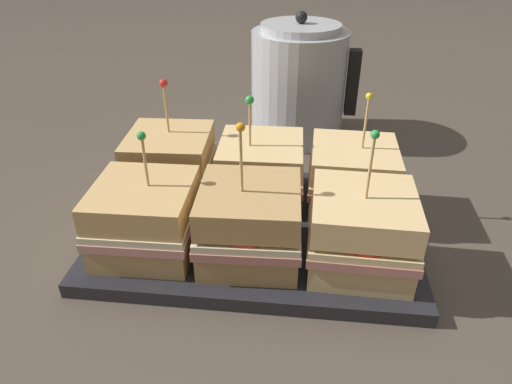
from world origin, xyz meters
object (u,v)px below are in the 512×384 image
at_px(sandwich_front_left, 146,218).
at_px(sandwich_back_right, 352,176).
at_px(kettle_steel, 299,84).
at_px(sandwich_front_right, 361,231).
at_px(sandwich_back_left, 171,164).
at_px(serving_platter, 256,228).
at_px(sandwich_front_center, 250,224).
at_px(sandwich_back_center, 259,171).

distance_m(sandwich_front_left, sandwich_back_right, 0.27).
bearing_deg(sandwich_front_left, kettle_steel, 67.00).
relative_size(sandwich_front_right, sandwich_back_left, 1.02).
xyz_separation_m(sandwich_front_right, sandwich_back_right, (-0.00, 0.13, -0.00)).
xyz_separation_m(sandwich_back_left, sandwich_back_right, (0.25, -0.00, -0.00)).
xyz_separation_m(sandwich_back_right, kettle_steel, (-0.08, 0.26, 0.04)).
xyz_separation_m(serving_platter, sandwich_front_center, (0.00, -0.06, 0.05)).
bearing_deg(serving_platter, sandwich_back_left, 152.91).
distance_m(sandwich_front_left, kettle_steel, 0.42).
height_order(sandwich_front_center, sandwich_back_center, sandwich_front_center).
bearing_deg(sandwich_front_right, serving_platter, 152.00).
bearing_deg(sandwich_front_center, sandwich_back_right, 45.58).
distance_m(sandwich_front_right, sandwich_back_center, 0.18).
distance_m(sandwich_back_center, kettle_steel, 0.26).
bearing_deg(sandwich_back_left, sandwich_front_right, -27.54).
bearing_deg(serving_platter, sandwich_front_center, -89.37).
height_order(sandwich_back_right, kettle_steel, kettle_steel).
xyz_separation_m(sandwich_front_center, sandwich_front_right, (0.12, -0.00, -0.00)).
height_order(sandwich_front_left, kettle_steel, kettle_steel).
bearing_deg(sandwich_back_right, sandwich_front_center, -134.42).
height_order(serving_platter, kettle_steel, kettle_steel).
relative_size(sandwich_front_left, sandwich_back_right, 0.94).
bearing_deg(serving_platter, kettle_steel, 82.55).
xyz_separation_m(sandwich_front_center, sandwich_back_right, (0.12, 0.12, -0.00)).
relative_size(serving_platter, sandwich_back_left, 2.46).
bearing_deg(sandwich_back_left, sandwich_back_center, -1.07).
xyz_separation_m(serving_platter, sandwich_back_right, (0.12, 0.06, 0.05)).
distance_m(sandwich_front_right, sandwich_back_right, 0.13).
relative_size(sandwich_front_center, sandwich_back_right, 1.06).
distance_m(sandwich_front_center, sandwich_back_center, 0.13).
relative_size(sandwich_back_right, kettle_steel, 0.71).
height_order(sandwich_front_left, sandwich_back_center, sandwich_back_center).
relative_size(serving_platter, sandwich_front_right, 2.41).
relative_size(sandwich_front_left, sandwich_front_right, 0.90).
xyz_separation_m(serving_platter, sandwich_back_left, (-0.13, 0.06, 0.05)).
distance_m(sandwich_front_left, sandwich_back_center, 0.17).
height_order(sandwich_back_center, kettle_steel, kettle_steel).
distance_m(sandwich_front_center, sandwich_front_right, 0.12).
distance_m(sandwich_front_left, sandwich_front_right, 0.24).
relative_size(serving_platter, sandwich_back_center, 2.63).
distance_m(serving_platter, kettle_steel, 0.33).
relative_size(serving_platter, sandwich_front_center, 2.37).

